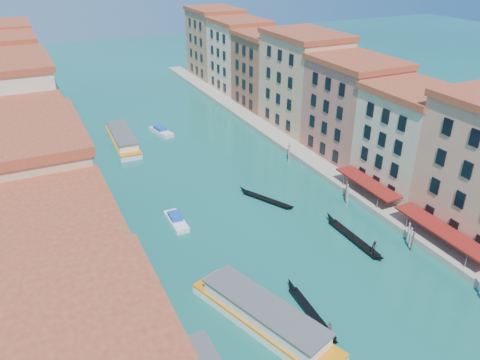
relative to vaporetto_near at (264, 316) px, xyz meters
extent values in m
cube|color=maroon|center=(-20.00, -13.51, 17.23)|extent=(12.80, 16.40, 1.00)
cube|color=#D5B98B|center=(-20.00, 1.99, 7.23)|extent=(12.00, 15.00, 17.00)
cube|color=maroon|center=(-20.00, 1.99, 16.23)|extent=(12.80, 15.40, 1.00)
cube|color=tan|center=(-20.00, 17.99, 8.23)|extent=(12.00, 17.00, 19.00)
cube|color=maroon|center=(-20.00, 17.99, 18.23)|extent=(12.80, 17.40, 1.00)
cube|color=tan|center=(-20.00, 33.49, 6.98)|extent=(12.00, 14.00, 16.50)
cube|color=maroon|center=(-20.00, 33.49, 15.73)|extent=(12.80, 14.40, 1.00)
cube|color=beige|center=(-20.00, 49.49, 8.73)|extent=(12.00, 18.00, 20.00)
cube|color=maroon|center=(-20.00, 49.49, 19.23)|extent=(12.80, 18.40, 1.00)
cube|color=tan|center=(-20.00, 66.49, 7.48)|extent=(12.00, 16.00, 17.50)
cube|color=maroon|center=(-20.00, 66.49, 16.73)|extent=(12.80, 16.40, 1.00)
cube|color=tan|center=(-20.00, 81.99, 7.98)|extent=(12.00, 15.00, 18.50)
cube|color=maroon|center=(-20.00, 81.99, 17.73)|extent=(12.80, 15.40, 1.00)
cube|color=#CFB58D|center=(-20.00, 97.99, 8.23)|extent=(12.00, 17.00, 19.00)
cube|color=maroon|center=(-20.00, 97.99, 18.23)|extent=(12.80, 17.40, 1.00)
cube|color=tan|center=(36.00, 17.49, 6.98)|extent=(12.00, 14.00, 16.50)
cube|color=maroon|center=(36.00, 17.49, 15.73)|extent=(12.80, 14.40, 1.00)
cube|color=#AC5E4E|center=(36.00, 32.49, 7.73)|extent=(12.00, 16.00, 18.00)
cube|color=maroon|center=(36.00, 32.49, 17.23)|extent=(12.80, 16.40, 1.00)
cube|color=tan|center=(36.00, 49.49, 8.73)|extent=(12.00, 18.00, 20.00)
cube|color=maroon|center=(36.00, 49.49, 19.23)|extent=(12.80, 18.40, 1.00)
cube|color=brown|center=(36.00, 65.99, 7.48)|extent=(12.00, 15.00, 17.50)
cube|color=maroon|center=(36.00, 65.99, 16.73)|extent=(12.80, 15.40, 1.00)
cube|color=#E3B28E|center=(36.00, 81.49, 7.98)|extent=(12.00, 16.00, 18.50)
cube|color=maroon|center=(36.00, 81.49, 17.73)|extent=(12.80, 16.40, 1.00)
cube|color=#9D6E4E|center=(36.00, 97.99, 8.48)|extent=(12.00, 17.00, 19.50)
cube|color=maroon|center=(36.00, 97.99, 18.73)|extent=(12.80, 17.40, 1.00)
cube|color=gray|center=(28.00, 43.49, -0.77)|extent=(4.00, 140.00, 1.00)
cube|color=maroon|center=(28.20, 1.99, 1.73)|extent=(3.20, 15.30, 0.25)
cylinder|color=#4F5052|center=(26.80, -3.11, 0.23)|extent=(0.12, 0.12, 3.00)
cylinder|color=#4F5052|center=(26.80, 7.09, 0.23)|extent=(0.12, 0.12, 3.00)
cube|color=maroon|center=(28.20, 17.49, 1.73)|extent=(3.20, 12.60, 0.25)
cylinder|color=#4F5052|center=(26.80, 13.29, 0.23)|extent=(0.12, 0.12, 3.00)
cylinder|color=#4F5052|center=(26.80, 21.69, 0.23)|extent=(0.12, 0.12, 3.00)
cylinder|color=#4E331A|center=(24.50, 3.49, 0.03)|extent=(0.24, 0.24, 3.20)
cylinder|color=#4E331A|center=(25.10, 4.49, 0.03)|extent=(0.24, 0.24, 3.20)
cylinder|color=#4E331A|center=(25.70, 5.49, 0.03)|extent=(0.24, 0.24, 3.20)
cylinder|color=#4E331A|center=(24.50, 17.49, 0.03)|extent=(0.24, 0.24, 3.20)
cylinder|color=#4E331A|center=(25.10, 18.49, 0.03)|extent=(0.24, 0.24, 3.20)
cylinder|color=#4E331A|center=(25.70, 19.49, 0.03)|extent=(0.24, 0.24, 3.20)
cylinder|color=#4E331A|center=(24.50, 35.49, 0.03)|extent=(0.24, 0.24, 3.20)
cylinder|color=#4E331A|center=(25.10, 36.49, 0.03)|extent=(0.24, 0.24, 3.20)
cylinder|color=#4E331A|center=(25.70, 37.49, 0.03)|extent=(0.24, 0.24, 3.20)
cube|color=white|center=(0.00, 0.00, -0.70)|extent=(10.17, 19.33, 1.14)
cube|color=white|center=(0.00, 0.00, 0.53)|extent=(8.49, 15.59, 1.52)
cube|color=#4F5052|center=(0.00, 0.00, 1.43)|extent=(8.91, 16.13, 0.24)
cube|color=orange|center=(0.00, 0.00, -0.18)|extent=(10.21, 19.35, 0.24)
cube|color=silver|center=(-1.89, 57.85, -0.72)|extent=(4.88, 18.47, 1.10)
cube|color=white|center=(-1.89, 57.85, 0.47)|extent=(4.27, 14.79, 1.47)
cube|color=#4F5052|center=(-1.89, 57.85, 1.34)|extent=(4.56, 15.26, 0.23)
cube|color=orange|center=(-1.89, 57.85, -0.22)|extent=(4.92, 18.47, 0.23)
cube|color=black|center=(5.54, -0.93, -1.06)|extent=(1.54, 8.74, 0.43)
cone|color=black|center=(5.80, 3.89, -0.69)|extent=(0.97, 1.99, 1.62)
cone|color=black|center=(5.27, -5.75, -0.79)|extent=(0.96, 1.65, 1.43)
imported|color=#333628|center=(5.33, -4.59, -0.05)|extent=(0.63, 0.43, 1.67)
cube|color=black|center=(19.07, 8.93, -1.03)|extent=(1.33, 9.97, 0.50)
cone|color=black|center=(19.01, 14.47, -0.61)|extent=(1.02, 2.23, 1.86)
cone|color=black|center=(19.13, 3.40, -0.72)|extent=(1.02, 1.85, 1.64)
imported|color=#2E272B|center=(19.12, 4.73, 0.13)|extent=(0.94, 0.73, 1.91)
cube|color=black|center=(13.41, 23.99, -1.06)|extent=(4.80, 8.03, 0.42)
cone|color=black|center=(11.25, 28.19, -0.70)|extent=(1.62, 2.08, 1.59)
cone|color=black|center=(15.56, 19.79, -0.80)|extent=(1.47, 1.78, 1.40)
cube|color=white|center=(-1.86, 23.82, -0.91)|extent=(1.97, 6.26, 0.72)
cube|color=#1646B7|center=(-1.86, 24.27, -0.29)|extent=(1.61, 2.68, 0.63)
cube|color=silver|center=(7.05, 60.12, -0.87)|extent=(3.72, 7.31, 0.80)
cube|color=#1646B7|center=(6.94, 60.61, -0.17)|extent=(2.43, 3.33, 0.70)
camera|label=1|loc=(-18.92, -33.37, 35.97)|focal=35.00mm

